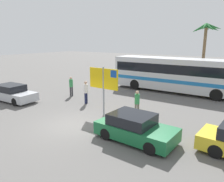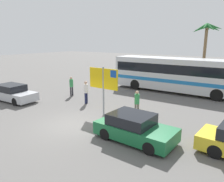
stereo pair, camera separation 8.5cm
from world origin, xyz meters
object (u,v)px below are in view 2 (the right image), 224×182
object	(u,v)px
car_silver	(13,93)
pedestrian_by_bus	(71,85)
ferry_sign	(104,81)
bus_front_coach	(177,73)
pedestrian_crossing_lot	(137,101)
pedestrian_near_sign	(86,90)
car_green	(134,128)

from	to	relation	value
car_silver	pedestrian_by_bus	distance (m)	4.74
ferry_sign	car_silver	distance (m)	8.49
bus_front_coach	car_silver	size ratio (longest dim) A/B	2.83
bus_front_coach	car_silver	world-z (taller)	bus_front_coach
ferry_sign	pedestrian_by_bus	xyz separation A→B (m)	(-5.36, 2.45, -1.31)
bus_front_coach	pedestrian_crossing_lot	xyz separation A→B (m)	(0.06, -7.96, -0.80)
car_silver	pedestrian_crossing_lot	distance (m)	10.29
car_silver	pedestrian_crossing_lot	xyz separation A→B (m)	(9.98, 2.49, 0.35)
bus_front_coach	pedestrian_by_bus	distance (m)	9.76
car_silver	pedestrian_near_sign	bearing A→B (deg)	23.85
car_green	pedestrian_by_bus	distance (m)	9.79
car_silver	pedestrian_by_bus	size ratio (longest dim) A/B	2.47
bus_front_coach	car_silver	distance (m)	14.46
car_green	pedestrian_crossing_lot	world-z (taller)	pedestrian_crossing_lot
car_silver	car_green	size ratio (longest dim) A/B	1.06
bus_front_coach	pedestrian_near_sign	world-z (taller)	bus_front_coach
pedestrian_crossing_lot	bus_front_coach	bearing A→B (deg)	-51.35
pedestrian_by_bus	ferry_sign	bearing A→B (deg)	168.02
bus_front_coach	ferry_sign	xyz separation A→B (m)	(-1.71, -9.13, 0.54)
bus_front_coach	pedestrian_near_sign	size ratio (longest dim) A/B	6.74
ferry_sign	car_green	bearing A→B (deg)	-29.57
pedestrian_crossing_lot	ferry_sign	bearing A→B (deg)	71.85
ferry_sign	pedestrian_crossing_lot	world-z (taller)	ferry_sign
ferry_sign	pedestrian_near_sign	bearing A→B (deg)	154.77
car_green	pedestrian_by_bus	xyz separation A→B (m)	(-8.70, 4.48, 0.38)
pedestrian_crossing_lot	pedestrian_by_bus	world-z (taller)	pedestrian_by_bus
car_silver	pedestrian_near_sign	distance (m)	6.10
ferry_sign	car_silver	world-z (taller)	ferry_sign
bus_front_coach	car_silver	bearing A→B (deg)	-133.52
bus_front_coach	car_silver	xyz separation A→B (m)	(-9.92, -10.45, -1.15)
pedestrian_near_sign	pedestrian_crossing_lot	bearing A→B (deg)	174.09
bus_front_coach	ferry_sign	distance (m)	9.30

